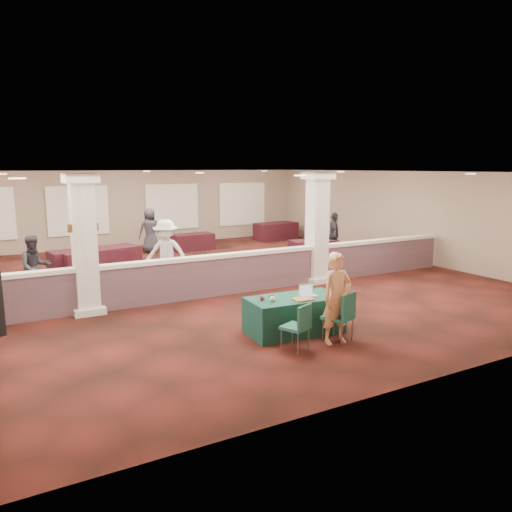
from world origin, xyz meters
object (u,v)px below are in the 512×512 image
attendee_d (150,230)px  far_table_back_left (81,261)px  conf_chair_main (342,313)px  far_table_front_center (108,259)px  far_table_front_right (313,249)px  attendee_c (334,235)px  near_table (294,315)px  attendee_a (35,267)px  far_table_back_center (193,242)px  far_table_back_right (276,231)px  conf_chair_side (299,323)px  far_table_front_left (93,262)px  woman (337,298)px  attendee_b (166,254)px

attendee_d → far_table_back_left: bearing=44.8°
conf_chair_main → far_table_front_center: (-2.40, 8.94, -0.19)m
far_table_front_right → attendee_c: (0.84, -0.13, 0.50)m
near_table → far_table_front_right: 8.43m
far_table_front_center → attendee_a: size_ratio=1.19×
far_table_back_center → attendee_d: (-1.70, 0.21, 0.55)m
far_table_back_right → far_table_front_center: bearing=-157.6°
conf_chair_side → far_table_front_left: (-1.92, 8.76, -0.14)m
conf_chair_side → far_table_back_center: 11.80m
woman → far_table_front_center: size_ratio=0.91×
far_table_back_center → attendee_a: (-6.40, -5.16, 0.49)m
conf_chair_side → attendee_d: 11.76m
conf_chair_side → conf_chair_main: bearing=-25.3°
attendee_c → attendee_d: 7.15m
far_table_front_right → attendee_c: 0.98m
conf_chair_side → far_table_back_left: size_ratio=0.48×
attendee_b → far_table_back_right: bearing=73.7°
near_table → far_table_back_right: size_ratio=0.99×
far_table_front_left → attendee_c: 8.61m
conf_chair_main → conf_chair_side: conf_chair_main is taller
attendee_a → near_table: bearing=-63.7°
attendee_b → attendee_c: 7.21m
conf_chair_main → attendee_b: attendee_b is taller
attendee_d → attendee_a: bearing=53.5°
conf_chair_side → far_table_front_right: bearing=29.9°
near_table → far_table_back_center: (2.07, 10.60, -0.04)m
far_table_front_left → far_table_front_center: size_ratio=0.95×
attendee_a → far_table_front_center: bearing=34.5°
far_table_front_left → far_table_front_right: far_table_front_left is taller
far_table_back_left → attendee_d: attendee_d is taller
attendee_a → far_table_back_left: bearing=47.9°
far_table_front_center → far_table_front_left: bearing=-164.9°
near_table → conf_chair_side: conf_chair_side is taller
far_table_front_right → attendee_c: bearing=-8.6°
conf_chair_main → attendee_c: (5.59, 7.44, 0.25)m
attendee_c → woman: bearing=173.5°
far_table_back_right → conf_chair_side: bearing=-119.7°
far_table_front_right → far_table_back_center: size_ratio=1.04×
attendee_a → attendee_d: bearing=36.7°
far_table_front_left → attendee_b: size_ratio=0.97×
far_table_front_right → attendee_d: bearing=139.1°
conf_chair_main → far_table_front_right: size_ratio=0.58×
far_table_front_center → attendee_d: bearing=51.0°
conf_chair_side → far_table_front_center: size_ratio=0.45×
attendee_b → far_table_back_left: bearing=151.9°
attendee_a → attendee_c: size_ratio=0.98×
far_table_front_center → attendee_b: size_ratio=1.02×
far_table_back_left → far_table_front_right: bearing=-11.1°
woman → attendee_b: size_ratio=0.92×
conf_chair_main → attendee_a: attendee_a is taller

